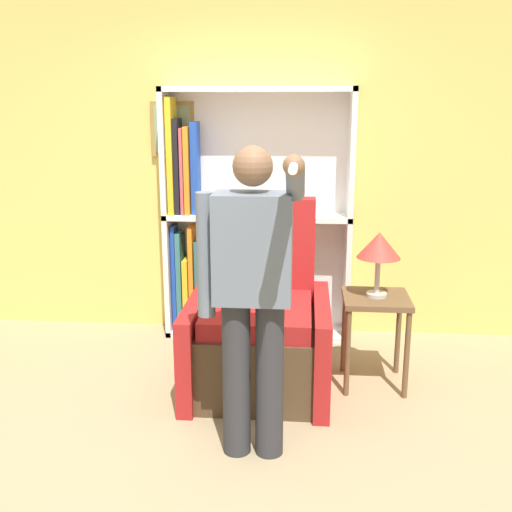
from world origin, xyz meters
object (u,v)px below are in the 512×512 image
bookcase (235,218)px  person_standing (252,289)px  armchair (259,331)px  table_lamp (379,247)px  side_table (375,313)px

bookcase → person_standing: 1.76m
armchair → table_lamp: 0.96m
bookcase → person_standing: (0.30, -1.74, -0.03)m
bookcase → table_lamp: size_ratio=4.58×
armchair → person_standing: size_ratio=0.74×
side_table → table_lamp: table_lamp is taller
side_table → table_lamp: bearing=-135.0°
bookcase → armchair: bookcase is taller
person_standing → table_lamp: bearing=50.7°
table_lamp → person_standing: bearing=-129.3°
bookcase → person_standing: bearing=-80.3°
person_standing → armchair: bearing=92.0°
armchair → table_lamp: bearing=4.0°
person_standing → side_table: 1.24m
armchair → side_table: armchair is taller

